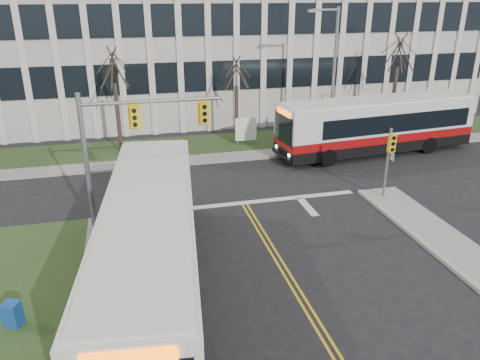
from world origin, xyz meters
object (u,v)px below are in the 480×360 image
object	(u,v)px
directory_sign	(246,130)
bus_main	(151,250)
newspaper_box_blue	(13,315)
bus_cross	(376,127)
streetlight	(332,71)

from	to	relation	value
directory_sign	bus_main	world-z (taller)	bus_main
directory_sign	bus_main	distance (m)	17.77
directory_sign	newspaper_box_blue	size ratio (longest dim) A/B	2.11
bus_cross	streetlight	bearing A→B (deg)	-137.82
streetlight	bus_main	world-z (taller)	streetlight
directory_sign	bus_cross	bearing A→B (deg)	-23.73
streetlight	newspaper_box_blue	size ratio (longest dim) A/B	9.68
bus_main	bus_cross	distance (m)	19.94
newspaper_box_blue	bus_cross	bearing A→B (deg)	57.60
streetlight	directory_sign	size ratio (longest dim) A/B	4.60
bus_cross	bus_main	bearing A→B (deg)	-56.53
bus_main	newspaper_box_blue	world-z (taller)	bus_main
streetlight	newspaper_box_blue	world-z (taller)	streetlight
bus_main	bus_cross	size ratio (longest dim) A/B	1.02
streetlight	bus_cross	world-z (taller)	streetlight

